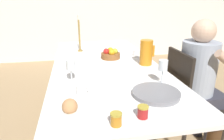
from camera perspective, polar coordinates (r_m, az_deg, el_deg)
ground_plane at (r=2.26m, az=-1.64°, el=-15.89°), size 20.00×20.00×0.00m
dining_table at (r=1.95m, az=-1.82°, el=-0.34°), size 0.99×2.18×0.72m
chair_person_side at (r=1.91m, az=20.89°, el=-7.59°), size 0.42×0.42×0.91m
person_seated at (r=1.88m, az=23.98°, el=-1.53°), size 0.39×0.41×1.17m
red_pitcher at (r=1.90m, az=9.74°, el=5.00°), size 0.14×0.12×0.24m
wine_glass_water at (r=1.50m, az=-11.74°, el=1.18°), size 0.07×0.07×0.17m
wine_glass_juice at (r=1.48m, az=14.37°, el=0.92°), size 0.07×0.07×0.18m
teacup_near_person at (r=1.32m, az=-8.69°, el=-5.88°), size 0.12×0.12×0.06m
teacup_across at (r=2.19m, az=7.03°, el=4.67°), size 0.12×0.12×0.06m
serving_tray at (r=1.33m, az=12.46°, el=-6.55°), size 0.31×0.31×0.03m
bread_plate at (r=1.14m, az=-11.92°, el=-10.78°), size 0.21×0.21×0.09m
jam_jar_amber at (r=1.08m, az=8.81°, el=-11.57°), size 0.06×0.06×0.07m
jam_jar_red at (r=1.01m, az=1.19°, el=-13.71°), size 0.06×0.06×0.07m
fruit_bowl at (r=2.09m, az=-0.39°, el=4.51°), size 0.20×0.20×0.11m
candlestick_tall at (r=2.39m, az=-9.28°, el=9.30°), size 0.06×0.06×0.42m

